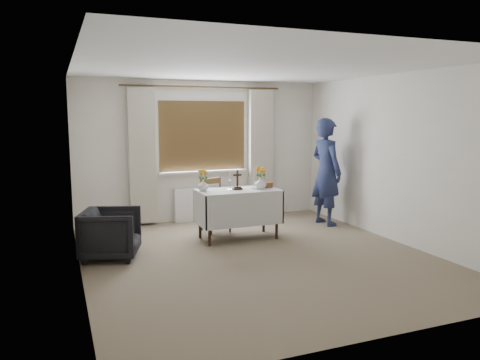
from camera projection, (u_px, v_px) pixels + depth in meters
name	position (u px, v px, depth m)	size (l,w,h in m)	color
ground	(258.00, 257.00, 6.28)	(5.00, 5.00, 0.00)	#7F7558
altar_table	(238.00, 214.00, 7.17)	(1.24, 0.64, 0.76)	silver
wooden_chair	(216.00, 205.00, 7.61)	(0.40, 0.40, 0.87)	brown
armchair	(111.00, 234.00, 6.19)	(0.71, 0.73, 0.66)	black
person	(326.00, 172.00, 8.06)	(0.67, 0.44, 1.84)	navy
radiator	(204.00, 204.00, 8.47)	(1.10, 0.10, 0.60)	white
wooden_cross	(237.00, 180.00, 7.12)	(0.14, 0.10, 0.30)	black
candlestick_left	(230.00, 180.00, 7.08)	(0.09, 0.09, 0.31)	white
candlestick_right	(254.00, 179.00, 7.17)	(0.09, 0.09, 0.31)	white
flower_vase_left	(203.00, 185.00, 7.00)	(0.16, 0.16, 0.17)	silver
flower_vase_right	(261.00, 183.00, 7.18)	(0.18, 0.18, 0.19)	silver
wicker_basket	(266.00, 184.00, 7.37)	(0.22, 0.22, 0.09)	brown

